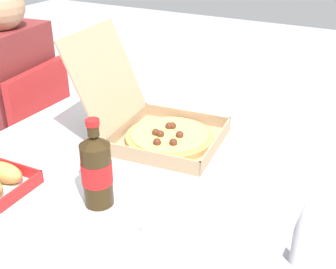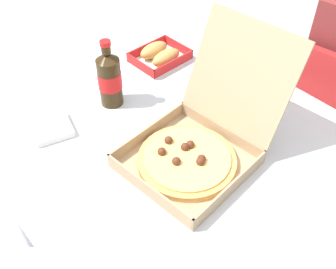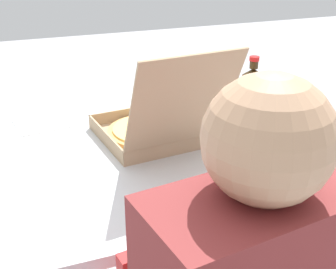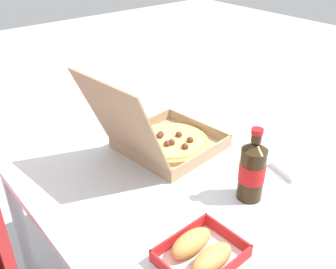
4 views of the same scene
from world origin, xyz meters
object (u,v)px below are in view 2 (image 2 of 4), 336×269
object	(u,v)px
pizza_box_open	(196,145)
cola_bottle	(110,78)
napkin_pile	(52,129)
bread_side_box	(160,55)

from	to	relation	value
pizza_box_open	cola_bottle	bearing A→B (deg)	-174.11
napkin_pile	pizza_box_open	bearing A→B (deg)	35.18
pizza_box_open	bread_side_box	world-z (taller)	pizza_box_open
cola_bottle	pizza_box_open	bearing A→B (deg)	5.89
bread_side_box	napkin_pile	bearing A→B (deg)	-81.05
cola_bottle	napkin_pile	world-z (taller)	cola_bottle
bread_side_box	cola_bottle	size ratio (longest dim) A/B	0.87
cola_bottle	napkin_pile	distance (m)	0.23
pizza_box_open	bread_side_box	bearing A→B (deg)	151.70
bread_side_box	napkin_pile	size ratio (longest dim) A/B	1.78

